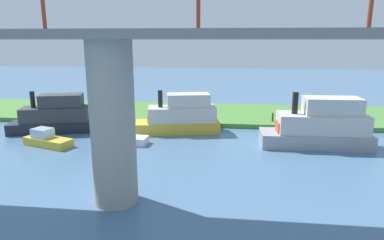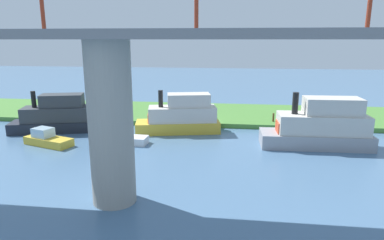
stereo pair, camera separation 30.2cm
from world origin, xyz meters
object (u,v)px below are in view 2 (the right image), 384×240
riverboat_paddlewheel (47,139)px  motorboat_white (181,117)px  mooring_post (273,117)px  pontoon_yellow (55,116)px  skiff_small (122,138)px  bridge_pylon (111,125)px  houseboat_blue (320,127)px  person_on_bank (165,111)px

riverboat_paddlewheel → motorboat_white: motorboat_white is taller
motorboat_white → mooring_post: bearing=-159.2°
pontoon_yellow → motorboat_white: (-12.92, -1.36, 0.04)m
motorboat_white → skiff_small: bearing=44.5°
bridge_pylon → houseboat_blue: 19.24m
mooring_post → houseboat_blue: size_ratio=0.10×
bridge_pylon → mooring_post: 22.85m
mooring_post → riverboat_paddlewheel: 23.16m
riverboat_paddlewheel → bridge_pylon: bearing=134.9°
skiff_small → riverboat_paddlewheel: riverboat_paddlewheel is taller
pontoon_yellow → motorboat_white: 12.99m
pontoon_yellow → motorboat_white: motorboat_white is taller
bridge_pylon → houseboat_blue: size_ratio=0.97×
houseboat_blue → skiff_small: size_ratio=2.09×
houseboat_blue → motorboat_white: size_ratio=1.07×
bridge_pylon → riverboat_paddlewheel: bridge_pylon is taller
houseboat_blue → skiff_small: bearing=3.9°
skiff_small → motorboat_white: size_ratio=0.51×
houseboat_blue → motorboat_white: houseboat_blue is taller
skiff_small → riverboat_paddlewheel: 6.66m
houseboat_blue → riverboat_paddlewheel: (24.24, 2.56, -1.25)m
riverboat_paddlewheel → person_on_bank: bearing=-128.7°
mooring_post → skiff_small: size_ratio=0.21×
bridge_pylon → skiff_small: bearing=-73.5°
mooring_post → riverboat_paddlewheel: bearing=24.8°
bridge_pylon → riverboat_paddlewheel: bearing=-45.1°
mooring_post → houseboat_blue: bearing=114.3°
person_on_bank → motorboat_white: bearing=118.8°
pontoon_yellow → riverboat_paddlewheel: 5.02m
person_on_bank → mooring_post: size_ratio=1.48×
pontoon_yellow → motorboat_white: size_ratio=0.98×
mooring_post → motorboat_white: 10.45m
person_on_bank → skiff_small: size_ratio=0.30×
skiff_small → motorboat_white: (-4.75, -4.67, 1.08)m
mooring_post → skiff_small: 16.74m
person_on_bank → riverboat_paddlewheel: size_ratio=0.28×
pontoon_yellow → riverboat_paddlewheel: bearing=109.5°
skiff_small → motorboat_white: 6.75m
person_on_bank → pontoon_yellow: bearing=30.9°
pontoon_yellow → bridge_pylon: bearing=128.4°
riverboat_paddlewheel → motorboat_white: (-11.27, -6.00, 1.07)m
pontoon_yellow → skiff_small: size_ratio=1.91×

